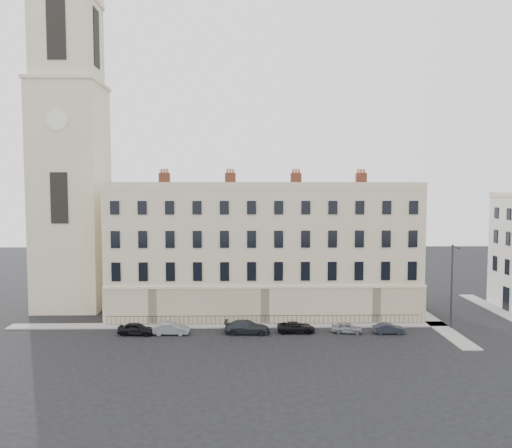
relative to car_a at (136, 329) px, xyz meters
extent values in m
plane|color=black|center=(19.46, -1.86, -0.64)|extent=(160.00, 160.00, 0.00)
cube|color=beige|center=(13.46, 10.14, 6.86)|extent=(36.00, 12.00, 15.00)
cube|color=beige|center=(13.46, 4.06, 1.36)|extent=(36.10, 0.18, 4.00)
cube|color=beige|center=(31.54, 10.14, 1.36)|extent=(0.18, 12.10, 4.00)
cube|color=beige|center=(13.46, 4.29, 14.76)|extent=(36.00, 0.35, 0.80)
cube|color=beige|center=(31.31, 10.14, 14.76)|extent=(0.35, 12.00, 0.80)
cube|color=brown|center=(1.46, 10.14, 15.36)|extent=(1.30, 0.70, 2.00)
cube|color=brown|center=(9.46, 10.14, 15.36)|extent=(1.30, 0.70, 2.00)
cube|color=brown|center=(17.46, 10.14, 15.36)|extent=(1.30, 0.70, 2.00)
cube|color=brown|center=(25.46, 10.14, 15.36)|extent=(1.30, 0.70, 2.00)
cube|color=beige|center=(-10.54, 12.14, 13.36)|extent=(8.00, 8.00, 28.00)
cube|color=beige|center=(-10.54, 12.14, 32.36)|extent=(7.04, 7.04, 10.00)
cube|color=black|center=(-10.54, 8.57, 32.86)|extent=(2.20, 0.14, 7.00)
cylinder|color=white|center=(-10.54, 8.08, 22.36)|extent=(2.40, 0.14, 2.40)
cube|color=beige|center=(-13.66, 15.26, 38.56)|extent=(0.90, 0.90, 2.40)
cube|color=beige|center=(-7.42, 15.26, 38.56)|extent=(0.90, 0.90, 2.40)
cube|color=gray|center=(9.46, 3.14, -0.58)|extent=(48.00, 2.00, 0.12)
cube|color=gray|center=(32.46, 6.14, -0.58)|extent=(2.00, 24.00, 0.12)
cube|color=gray|center=(42.46, 8.14, -0.58)|extent=(2.00, 20.00, 0.12)
cube|color=black|center=(13.46, 3.54, 0.38)|extent=(35.00, 0.04, 0.04)
cube|color=black|center=(13.46, 3.54, -0.52)|extent=(35.00, 0.04, 0.04)
imported|color=black|center=(0.00, 0.00, 0.00)|extent=(3.87, 1.84, 1.28)
imported|color=gray|center=(3.54, 0.06, -0.02)|extent=(3.79, 1.40, 1.24)
imported|color=#21252C|center=(11.44, 0.20, 0.05)|extent=(4.83, 2.17, 1.37)
imported|color=black|center=(16.59, 0.49, -0.09)|extent=(4.02, 1.91, 1.11)
imported|color=gray|center=(21.88, 0.19, -0.09)|extent=(3.38, 1.82, 1.09)
imported|color=#21242C|center=(26.19, -0.13, -0.11)|extent=(3.26, 1.22, 1.06)
cylinder|color=#2D2D32|center=(33.39, 1.54, 3.92)|extent=(0.18, 0.18, 9.12)
cylinder|color=#2D2D32|center=(33.35, 0.74, 8.36)|extent=(0.20, 1.71, 0.11)
cube|color=#2D2D32|center=(33.31, -0.05, 8.31)|extent=(0.23, 0.58, 0.14)
camera|label=1|loc=(11.27, -50.81, 14.45)|focal=35.00mm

